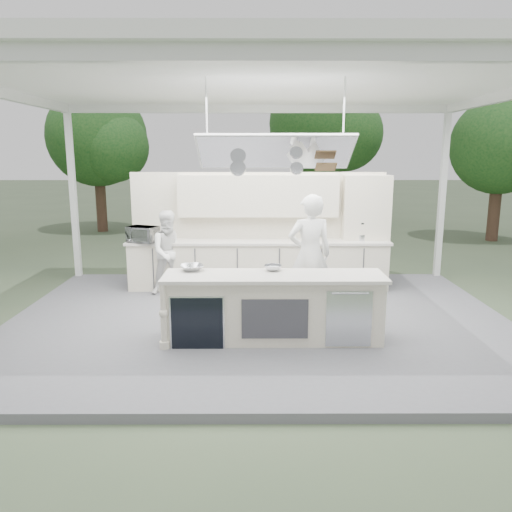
{
  "coord_description": "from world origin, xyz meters",
  "views": [
    {
      "loc": [
        -0.08,
        -7.67,
        2.73
      ],
      "look_at": [
        -0.05,
        0.4,
        1.07
      ],
      "focal_mm": 35.0,
      "sensor_mm": 36.0,
      "label": 1
    }
  ],
  "objects_px": {
    "demo_island": "(272,307)",
    "sous_chef": "(170,252)",
    "back_counter": "(258,264)",
    "head_chef": "(310,255)"
  },
  "relations": [
    {
      "from": "demo_island",
      "to": "sous_chef",
      "type": "xyz_separation_m",
      "value": [
        -1.84,
        2.44,
        0.31
      ]
    },
    {
      "from": "back_counter",
      "to": "head_chef",
      "type": "distance_m",
      "value": 1.87
    },
    {
      "from": "back_counter",
      "to": "sous_chef",
      "type": "distance_m",
      "value": 1.73
    },
    {
      "from": "demo_island",
      "to": "back_counter",
      "type": "distance_m",
      "value": 2.82
    },
    {
      "from": "back_counter",
      "to": "head_chef",
      "type": "height_order",
      "value": "head_chef"
    },
    {
      "from": "back_counter",
      "to": "demo_island",
      "type": "bearing_deg",
      "value": -86.37
    },
    {
      "from": "head_chef",
      "to": "back_counter",
      "type": "bearing_deg",
      "value": -70.22
    },
    {
      "from": "head_chef",
      "to": "sous_chef",
      "type": "distance_m",
      "value": 2.78
    },
    {
      "from": "demo_island",
      "to": "back_counter",
      "type": "xyz_separation_m",
      "value": [
        -0.18,
        2.81,
        0.0
      ]
    },
    {
      "from": "sous_chef",
      "to": "demo_island",
      "type": "bearing_deg",
      "value": -73.72
    }
  ]
}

